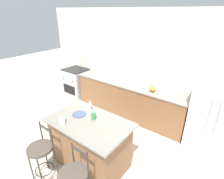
{
  "coord_description": "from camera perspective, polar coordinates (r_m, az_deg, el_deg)",
  "views": [
    {
      "loc": [
        2.13,
        -3.2,
        2.65
      ],
      "look_at": [
        0.14,
        -0.57,
        1.13
      ],
      "focal_mm": 28.0,
      "sensor_mm": 36.0,
      "label": 1
    }
  ],
  "objects": [
    {
      "name": "dinner_plate",
      "position": [
        3.21,
        -10.69,
        -7.91
      ],
      "size": [
        0.24,
        0.24,
        0.02
      ],
      "color": "#425170",
      "rests_on": "kitchen_island"
    },
    {
      "name": "refrigerator",
      "position": [
        3.93,
        30.7,
        -6.42
      ],
      "size": [
        0.85,
        0.71,
        1.7
      ],
      "color": "white",
      "rests_on": "ground_plane"
    },
    {
      "name": "sink_faucet",
      "position": [
        4.58,
        7.05,
        4.34
      ],
      "size": [
        0.02,
        0.13,
        0.22
      ],
      "color": "#ADAFB5",
      "rests_on": "back_counter"
    },
    {
      "name": "wall_back",
      "position": [
        4.59,
        7.95,
        7.97
      ],
      "size": [
        6.0,
        0.07,
        2.7
      ],
      "color": "beige",
      "rests_on": "ground_plane"
    },
    {
      "name": "kitchen_island",
      "position": [
        3.3,
        -7.16,
        -16.91
      ],
      "size": [
        1.43,
        0.89,
        0.93
      ],
      "color": "brown",
      "rests_on": "ground_plane"
    },
    {
      "name": "back_counter",
      "position": [
        4.68,
        5.5,
        -3.24
      ],
      "size": [
        3.07,
        0.64,
        0.93
      ],
      "color": "brown",
      "rests_on": "ground_plane"
    },
    {
      "name": "bar_stool_far",
      "position": [
        2.71,
        -12.26,
        -26.76
      ],
      "size": [
        0.4,
        0.4,
        1.02
      ],
      "color": "#332D28",
      "rests_on": "ground_plane"
    },
    {
      "name": "tumbler_cup",
      "position": [
        3.03,
        -6.09,
        -8.52
      ],
      "size": [
        0.08,
        0.08,
        0.13
      ],
      "color": "#3D934C",
      "rests_on": "kitchen_island"
    },
    {
      "name": "oven_range",
      "position": [
        5.83,
        -11.45,
        2.14
      ],
      "size": [
        0.73,
        0.67,
        0.93
      ],
      "color": "#B7B7BC",
      "rests_on": "ground_plane"
    },
    {
      "name": "soap_bottle",
      "position": [
        4.28,
        12.53,
        1.48
      ],
      "size": [
        0.05,
        0.05,
        0.18
      ],
      "color": "#89B260",
      "rests_on": "back_counter"
    },
    {
      "name": "coffee_mug",
      "position": [
        3.05,
        -15.97,
        -9.58
      ],
      "size": [
        0.13,
        0.09,
        0.09
      ],
      "color": "white",
      "rests_on": "kitchen_island"
    },
    {
      "name": "wine_glass",
      "position": [
        3.25,
        -7.19,
        -4.26
      ],
      "size": [
        0.07,
        0.07,
        0.22
      ],
      "color": "white",
      "rests_on": "kitchen_island"
    },
    {
      "name": "ground_plane",
      "position": [
        4.67,
        2.91,
        -9.97
      ],
      "size": [
        18.0,
        18.0,
        0.0
      ],
      "primitive_type": "plane",
      "color": "beige"
    },
    {
      "name": "bar_stool_near",
      "position": [
        3.19,
        -22.04,
        -18.65
      ],
      "size": [
        0.4,
        0.4,
        1.02
      ],
      "color": "#332D28",
      "rests_on": "ground_plane"
    },
    {
      "name": "pumpkin_decoration",
      "position": [
        4.09,
        13.13,
        0.05
      ],
      "size": [
        0.14,
        0.14,
        0.14
      ],
      "color": "orange",
      "rests_on": "back_counter"
    }
  ]
}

